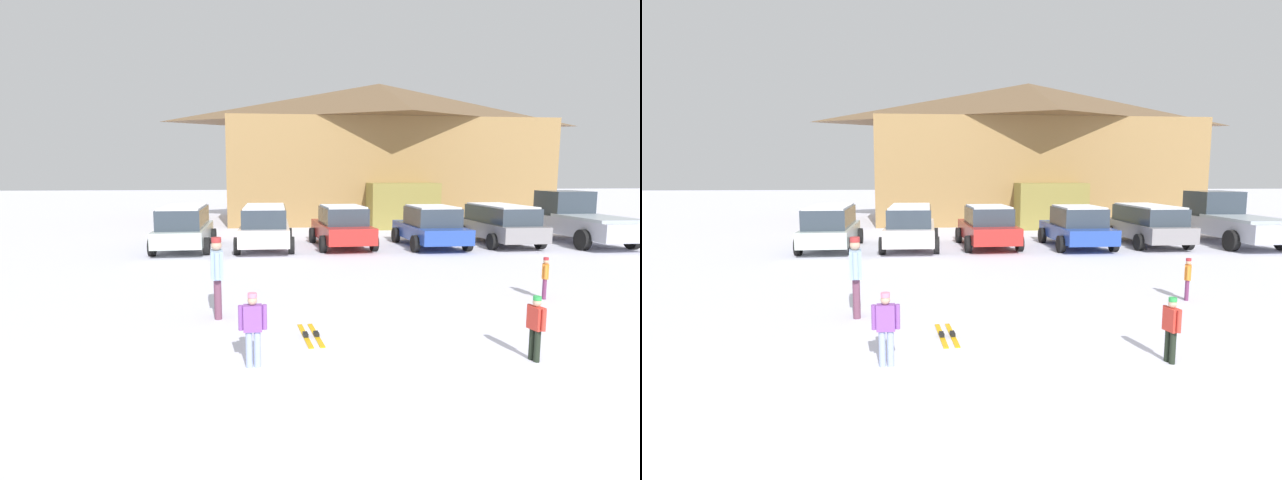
{
  "view_description": "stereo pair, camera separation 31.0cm",
  "coord_description": "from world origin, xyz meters",
  "views": [
    {
      "loc": [
        -2.89,
        -5.43,
        2.97
      ],
      "look_at": [
        -1.5,
        7.78,
        1.16
      ],
      "focal_mm": 28.0,
      "sensor_mm": 36.0,
      "label": 1
    },
    {
      "loc": [
        -2.59,
        -5.46,
        2.97
      ],
      "look_at": [
        -1.5,
        7.78,
        1.16
      ],
      "focal_mm": 28.0,
      "sensor_mm": 36.0,
      "label": 2
    }
  ],
  "objects": [
    {
      "name": "parked_blue_hatchback",
      "position": [
        3.56,
        13.74,
        0.83
      ],
      "size": [
        2.32,
        4.34,
        1.65
      ],
      "color": "#2645A4",
      "rests_on": "ground"
    },
    {
      "name": "skier_child_in_orange_jacket",
      "position": [
        3.58,
        5.44,
        0.56
      ],
      "size": [
        0.24,
        0.33,
        0.99
      ],
      "color": "#6D2F59",
      "rests_on": "ground"
    },
    {
      "name": "skier_child_in_purple_jacket",
      "position": [
        -3.14,
        1.96,
        0.66
      ],
      "size": [
        0.43,
        0.17,
        1.16
      ],
      "color": "#98A8D4",
      "rests_on": "ground"
    },
    {
      "name": "skier_adult_in_blue_parka",
      "position": [
        -3.93,
        4.66,
        0.94
      ],
      "size": [
        0.29,
        0.62,
        1.67
      ],
      "color": "#6B3C53",
      "rests_on": "ground"
    },
    {
      "name": "parked_silver_wagon",
      "position": [
        -6.08,
        14.05,
        0.91
      ],
      "size": [
        2.2,
        4.71,
        1.69
      ],
      "color": "#B7C4BC",
      "rests_on": "ground"
    },
    {
      "name": "skier_child_in_red_jacket",
      "position": [
        1.28,
        1.75,
        0.59
      ],
      "size": [
        0.2,
        0.38,
        1.05
      ],
      "color": "black",
      "rests_on": "ground"
    },
    {
      "name": "pickup_truck",
      "position": [
        10.1,
        14.34,
        0.99
      ],
      "size": [
        2.39,
        5.97,
        2.15
      ],
      "color": "#AFB2C1",
      "rests_on": "ground"
    },
    {
      "name": "pair_of_skis",
      "position": [
        -2.14,
        3.31,
        0.02
      ],
      "size": [
        0.4,
        1.36,
        0.08
      ],
      "color": "#EBAA0F",
      "rests_on": "ground"
    },
    {
      "name": "parked_grey_wagon",
      "position": [
        6.64,
        14.15,
        0.89
      ],
      "size": [
        2.25,
        4.71,
        1.64
      ],
      "color": "gray",
      "rests_on": "ground"
    },
    {
      "name": "parked_red_sedan",
      "position": [
        0.05,
        14.09,
        0.84
      ],
      "size": [
        2.36,
        4.42,
        1.66
      ],
      "color": "#B52623",
      "rests_on": "ground"
    },
    {
      "name": "ground",
      "position": [
        0.0,
        0.0,
        0.0
      ],
      "size": [
        160.0,
        160.0,
        0.0
      ],
      "primitive_type": "plane",
      "color": "silver"
    },
    {
      "name": "parked_white_suv",
      "position": [
        -3.0,
        13.97,
        0.91
      ],
      "size": [
        2.23,
        4.69,
        1.69
      ],
      "color": "white",
      "rests_on": "ground"
    },
    {
      "name": "ski_lodge",
      "position": [
        4.18,
        26.13,
        4.28
      ],
      "size": [
        19.17,
        11.96,
        8.45
      ],
      "color": "olive",
      "rests_on": "ground"
    }
  ]
}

